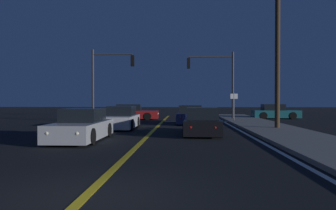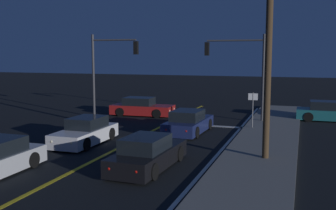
# 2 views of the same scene
# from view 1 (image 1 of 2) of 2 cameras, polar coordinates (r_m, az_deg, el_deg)

# --- Properties ---
(ground_plane) EXTENTS (160.00, 160.00, 0.00)m
(ground_plane) POSITION_cam_1_polar(r_m,az_deg,el_deg) (6.19, -14.12, -15.05)
(ground_plane) COLOR black
(sidewalk_right) EXTENTS (3.20, 41.33, 0.15)m
(sidewalk_right) POSITION_cam_1_polar(r_m,az_deg,el_deg) (17.94, 18.79, -4.41)
(sidewalk_right) COLOR slate
(sidewalk_right) RESTS_ON ground
(lane_line_center) EXTENTS (0.20, 39.03, 0.01)m
(lane_line_center) POSITION_cam_1_polar(r_m,az_deg,el_deg) (17.34, -3.00, -4.78)
(lane_line_center) COLOR gold
(lane_line_center) RESTS_ON ground
(lane_line_edge_right) EXTENTS (0.16, 39.03, 0.01)m
(lane_line_edge_right) POSITION_cam_1_polar(r_m,az_deg,el_deg) (17.53, 12.95, -4.74)
(lane_line_edge_right) COLOR silver
(lane_line_edge_right) RESTS_ON ground
(stop_bar) EXTENTS (5.07, 0.50, 0.01)m
(stop_bar) POSITION_cam_1_polar(r_m,az_deg,el_deg) (27.22, 4.46, -2.76)
(stop_bar) COLOR silver
(stop_bar) RESTS_ON ground
(car_side_waiting_black) EXTENTS (1.95, 4.64, 1.34)m
(car_side_waiting_black) POSITION_cam_1_polar(r_m,az_deg,el_deg) (16.99, 5.76, -2.95)
(car_side_waiting_black) COLOR black
(car_side_waiting_black) RESTS_ON ground
(car_far_approaching_red) EXTENTS (4.65, 2.03, 1.34)m
(car_far_approaching_red) POSITION_cam_1_polar(r_m,az_deg,el_deg) (30.27, -6.10, -1.31)
(car_far_approaching_red) COLOR maroon
(car_far_approaching_red) RESTS_ON ground
(car_parked_curb_navy) EXTENTS (2.04, 4.54, 1.34)m
(car_parked_curb_navy) POSITION_cam_1_polar(r_m,az_deg,el_deg) (24.58, 3.77, -1.79)
(car_parked_curb_navy) COLOR navy
(car_parked_curb_navy) RESTS_ON ground
(car_mid_block_teal) EXTENTS (4.21, 1.93, 1.34)m
(car_mid_block_teal) POSITION_cam_1_polar(r_m,az_deg,el_deg) (32.80, 17.44, -1.19)
(car_mid_block_teal) COLOR #195960
(car_mid_block_teal) RESTS_ON ground
(car_distant_tail_silver) EXTENTS (1.85, 4.71, 1.34)m
(car_distant_tail_silver) POSITION_cam_1_polar(r_m,az_deg,el_deg) (14.85, -14.19, -3.50)
(car_distant_tail_silver) COLOR #B2B5BA
(car_distant_tail_silver) RESTS_ON ground
(car_following_oncoming_white) EXTENTS (1.81, 4.34, 1.34)m
(car_following_oncoming_white) POSITION_cam_1_polar(r_m,az_deg,el_deg) (20.52, -7.83, -2.31)
(car_following_oncoming_white) COLOR silver
(car_following_oncoming_white) RESTS_ON ground
(traffic_signal_near_right) EXTENTS (4.02, 0.28, 5.83)m
(traffic_signal_near_right) POSITION_cam_1_polar(r_m,az_deg,el_deg) (29.66, 8.04, 5.05)
(traffic_signal_near_right) COLOR #38383D
(traffic_signal_near_right) RESTS_ON ground
(traffic_signal_far_left) EXTENTS (3.54, 0.28, 5.91)m
(traffic_signal_far_left) POSITION_cam_1_polar(r_m,az_deg,el_deg) (28.86, -10.06, 5.19)
(traffic_signal_far_left) COLOR #38383D
(traffic_signal_far_left) RESTS_ON ground
(utility_pole_right) EXTENTS (1.75, 0.28, 9.62)m
(utility_pole_right) POSITION_cam_1_polar(r_m,az_deg,el_deg) (20.51, 17.82, 10.13)
(utility_pole_right) COLOR #42301E
(utility_pole_right) RESTS_ON ground
(street_sign_corner) EXTENTS (0.56, 0.06, 2.26)m
(street_sign_corner) POSITION_cam_1_polar(r_m,az_deg,el_deg) (26.93, 10.96, 0.42)
(street_sign_corner) COLOR slate
(street_sign_corner) RESTS_ON ground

